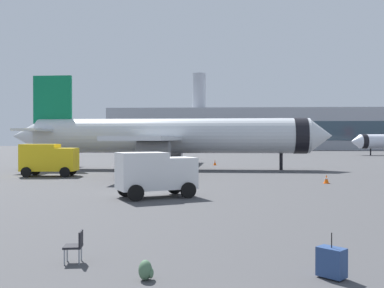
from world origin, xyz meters
name	(u,v)px	position (x,y,z in m)	size (l,w,h in m)	color
airplane_at_gate	(169,136)	(-5.57, 43.42, 3.66)	(35.70, 32.15, 10.50)	silver
service_truck	(49,158)	(-15.43, 33.84, 1.61)	(4.93, 2.78, 2.90)	yellow
cargo_van	(155,172)	(-3.94, 20.08, 1.45)	(4.83, 3.87, 2.60)	white
safety_cone_near	(326,179)	(7.89, 28.66, 0.33)	(0.44, 0.44, 0.67)	#F2590C
safety_cone_mid	(215,163)	(-0.49, 51.19, 0.34)	(0.44, 0.44, 0.69)	#F2590C
safety_cone_outer	(119,163)	(-12.27, 48.62, 0.39)	(0.44, 0.44, 0.80)	#F2590C
rolling_suitcase	(332,262)	(2.26, 5.81, 0.39)	(0.74, 0.73, 1.10)	navy
traveller_backpack	(146,270)	(-2.18, 5.45, 0.23)	(0.36, 0.40, 0.48)	#476B4C
gate_chair	(76,244)	(-4.31, 6.81, 0.50)	(0.54, 0.54, 0.86)	black
terminal_building	(254,129)	(12.29, 139.46, 6.53)	(92.23, 23.56, 24.86)	#9EA3AD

